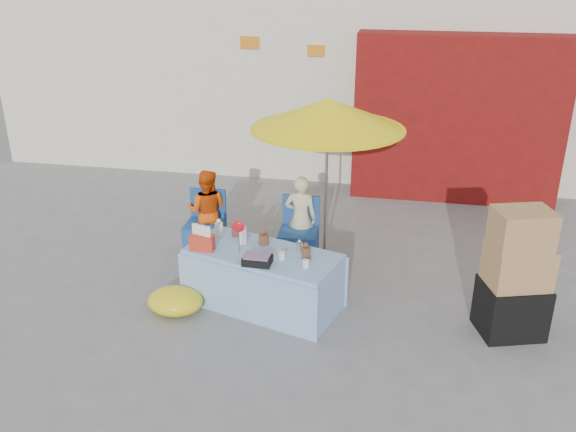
% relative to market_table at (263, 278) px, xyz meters
% --- Properties ---
extents(ground, '(80.00, 80.00, 0.00)m').
position_rel_market_table_xyz_m(ground, '(0.03, -0.33, -0.34)').
color(ground, slate).
rests_on(ground, ground).
extents(market_table, '(1.88, 1.27, 1.04)m').
position_rel_market_table_xyz_m(market_table, '(0.00, 0.00, 0.00)').
color(market_table, '#97BBF2').
rests_on(market_table, ground).
extents(chair_left, '(0.49, 0.48, 0.85)m').
position_rel_market_table_xyz_m(chair_left, '(-1.04, 1.10, -0.08)').
color(chair_left, '#1E488D').
rests_on(chair_left, ground).
extents(chair_right, '(0.49, 0.48, 0.85)m').
position_rel_market_table_xyz_m(chair_right, '(0.21, 1.10, -0.08)').
color(chair_right, '#1E488D').
rests_on(chair_right, ground).
extents(vendor_orange, '(0.56, 0.44, 1.13)m').
position_rel_market_table_xyz_m(vendor_orange, '(-1.04, 1.23, 0.22)').
color(vendor_orange, '#E64E0C').
rests_on(vendor_orange, ground).
extents(vendor_beige, '(0.42, 0.28, 1.13)m').
position_rel_market_table_xyz_m(vendor_beige, '(0.21, 1.23, 0.23)').
color(vendor_beige, beige).
rests_on(vendor_beige, ground).
extents(umbrella, '(1.90, 1.90, 2.09)m').
position_rel_market_table_xyz_m(umbrella, '(0.51, 1.38, 1.55)').
color(umbrella, gray).
rests_on(umbrella, ground).
extents(box_stack, '(0.75, 0.68, 1.39)m').
position_rel_market_table_xyz_m(box_stack, '(2.66, -0.04, 0.30)').
color(box_stack, black).
rests_on(box_stack, ground).
extents(tarp_bundle, '(0.76, 0.69, 0.28)m').
position_rel_market_table_xyz_m(tarp_bundle, '(-0.92, -0.35, -0.20)').
color(tarp_bundle, yellow).
rests_on(tarp_bundle, ground).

